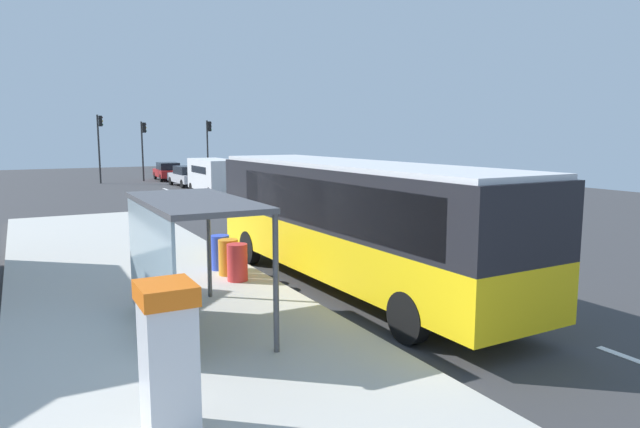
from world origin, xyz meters
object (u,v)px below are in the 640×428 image
object	(u,v)px
ticket_machine	(169,359)
bus_shelter	(178,231)
sedan_near	(168,171)
traffic_light_median	(143,142)
recycling_bin_orange	(228,257)
bus	(351,217)
sedan_far	(187,176)
recycling_bin_red	(237,262)
traffic_light_near_side	(208,141)
recycling_bin_blue	(220,252)
traffic_light_far_side	(100,138)
white_van	(214,174)

from	to	relation	value
ticket_machine	bus_shelter	bearing A→B (deg)	73.84
sedan_near	traffic_light_median	xyz separation A→B (m)	(-1.90, 0.19, 2.50)
recycling_bin_orange	bus	bearing A→B (deg)	-41.04
sedan_far	traffic_light_median	bearing A→B (deg)	106.51
recycling_bin_red	traffic_light_median	xyz separation A→B (m)	(4.60, 35.43, 2.64)
sedan_far	traffic_light_near_side	distance (m)	6.33
bus	bus_shelter	xyz separation A→B (m)	(-4.70, -1.49, 0.25)
recycling_bin_blue	traffic_light_median	distance (m)	34.44
ticket_machine	bus_shelter	world-z (taller)	bus_shelter
sedan_near	sedan_far	size ratio (longest dim) A/B	1.00
bus_shelter	recycling_bin_orange	bearing A→B (deg)	58.79
recycling_bin_orange	bus_shelter	bearing A→B (deg)	-121.21
sedan_far	traffic_light_far_side	bearing A→B (deg)	133.91
traffic_light_near_side	traffic_light_far_side	bearing A→B (deg)	174.69
sedan_far	ticket_machine	size ratio (longest dim) A/B	2.31
bus	traffic_light_far_side	xyz separation A→B (m)	(-1.39, 36.10, 1.74)
bus	recycling_bin_orange	world-z (taller)	bus
white_van	traffic_light_median	xyz separation A→B (m)	(-1.80, 13.31, 1.95)
sedan_far	recycling_bin_red	size ratio (longest dim) A/B	4.71
sedan_far	recycling_bin_orange	world-z (taller)	sedan_far
ticket_machine	bus	bearing A→B (deg)	42.23
ticket_machine	traffic_light_near_side	xyz separation A→B (m)	(13.00, 40.56, 2.19)
traffic_light_near_side	white_van	bearing A→B (deg)	-105.73
white_van	sedan_near	distance (m)	13.13
recycling_bin_orange	traffic_light_near_side	bearing A→B (deg)	73.68
ticket_machine	recycling_bin_red	size ratio (longest dim) A/B	2.04
recycling_bin_orange	traffic_light_median	size ratio (longest dim) A/B	0.19
recycling_bin_blue	bus	bearing A→B (deg)	-49.04
bus	ticket_machine	distance (m)	7.85
recycling_bin_red	bus_shelter	world-z (taller)	bus_shelter
traffic_light_far_side	recycling_bin_red	bearing A→B (deg)	-91.81
traffic_light_near_side	bus_shelter	xyz separation A→B (m)	(-11.91, -36.79, -1.26)
bus	sedan_far	xyz separation A→B (m)	(4.02, 30.48, -1.05)
ticket_machine	recycling_bin_orange	bearing A→B (deg)	66.00
bus	white_van	xyz separation A→B (m)	(3.91, 23.59, -0.50)
ticket_machine	recycling_bin_red	distance (m)	7.51
recycling_bin_red	recycling_bin_blue	distance (m)	1.40
traffic_light_far_side	sedan_near	bearing A→B (deg)	6.43
recycling_bin_blue	traffic_light_far_side	distance (m)	33.38
bus	white_van	world-z (taller)	bus
recycling_bin_orange	sedan_far	bearing A→B (deg)	77.07
sedan_far	traffic_light_far_side	world-z (taller)	traffic_light_far_side
white_van	ticket_machine	world-z (taller)	white_van
traffic_light_near_side	traffic_light_median	world-z (taller)	traffic_light_near_side
recycling_bin_red	traffic_light_far_side	bearing A→B (deg)	88.19
white_van	recycling_bin_orange	bearing A→B (deg)	-106.63
bus	recycling_bin_orange	bearing A→B (deg)	138.96
bus	sedan_near	xyz separation A→B (m)	(4.01, 36.71, -1.05)
bus	sedan_near	size ratio (longest dim) A/B	2.47
bus	recycling_bin_red	bearing A→B (deg)	149.50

